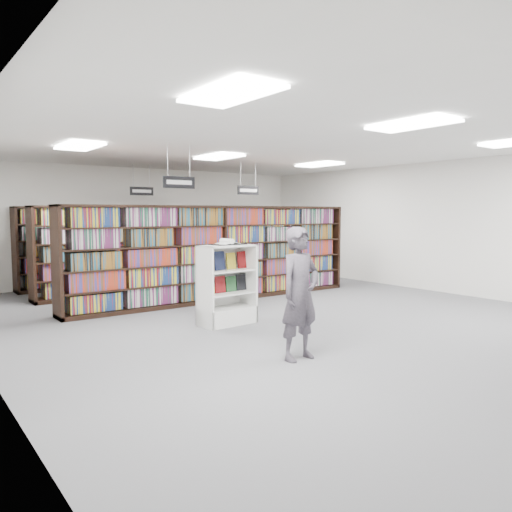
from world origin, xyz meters
TOP-DOWN VIEW (x-y plane):
  - floor at (0.00, 0.00)m, footprint 12.00×12.00m
  - ceiling at (0.00, 0.00)m, footprint 10.00×12.00m
  - wall_back at (0.00, 6.00)m, footprint 10.00×0.10m
  - wall_right at (5.00, 0.00)m, footprint 0.10×12.00m
  - bookshelf_row_near at (0.00, 2.00)m, footprint 7.00×0.60m
  - bookshelf_row_mid at (0.00, 4.00)m, footprint 7.00×0.60m
  - bookshelf_row_far at (0.00, 5.70)m, footprint 7.00×0.60m
  - aisle_sign_left at (-1.50, 1.00)m, footprint 0.65×0.02m
  - aisle_sign_right at (1.50, 3.00)m, footprint 0.65×0.02m
  - aisle_sign_center at (-0.50, 5.00)m, footprint 0.65×0.02m
  - troffer_front_left at (-3.00, -3.00)m, footprint 0.60×1.20m
  - troffer_front_center at (0.00, -3.00)m, footprint 0.60×1.20m
  - troffer_back_left at (-3.00, 2.00)m, footprint 0.60×1.20m
  - troffer_back_center at (0.00, 2.00)m, footprint 0.60×1.20m
  - troffer_back_right at (3.00, 2.00)m, footprint 0.60×1.20m
  - endcap_display at (-1.18, -0.09)m, footprint 1.03×0.57m
  - open_book at (-1.13, -0.06)m, footprint 0.63×0.40m
  - shopper at (-1.54, -2.45)m, footprint 0.68×0.48m

SIDE VIEW (x-z plane):
  - floor at x=0.00m, z-range 0.00..0.00m
  - endcap_display at x=-1.18m, z-range -0.23..1.17m
  - shopper at x=-1.54m, z-range 0.00..1.77m
  - bookshelf_row_near at x=0.00m, z-range 0.00..2.10m
  - bookshelf_row_mid at x=0.00m, z-range 0.00..2.10m
  - bookshelf_row_far at x=0.00m, z-range 0.00..2.10m
  - open_book at x=-1.13m, z-range 1.36..1.49m
  - wall_back at x=0.00m, z-range 0.00..3.20m
  - wall_right at x=5.00m, z-range 0.00..3.20m
  - aisle_sign_left at x=-1.50m, z-range 2.13..2.93m
  - aisle_sign_right at x=1.50m, z-range 2.13..2.93m
  - aisle_sign_center at x=-0.50m, z-range 2.13..2.93m
  - troffer_front_left at x=-3.00m, z-range 3.14..3.18m
  - troffer_front_center at x=0.00m, z-range 3.14..3.18m
  - troffer_back_left at x=-3.00m, z-range 3.14..3.18m
  - troffer_back_center at x=0.00m, z-range 3.14..3.18m
  - troffer_back_right at x=3.00m, z-range 3.14..3.18m
  - ceiling at x=0.00m, z-range 3.15..3.25m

